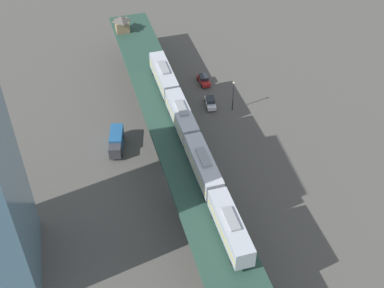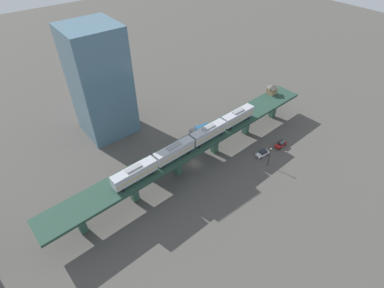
{
  "view_description": "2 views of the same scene",
  "coord_description": "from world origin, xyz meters",
  "px_view_note": "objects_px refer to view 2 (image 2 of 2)",
  "views": [
    {
      "loc": [
        12.87,
        65.51,
        68.43
      ],
      "look_at": [
        -1.53,
        2.18,
        9.93
      ],
      "focal_mm": 50.0,
      "sensor_mm": 36.0,
      "label": 1
    },
    {
      "loc": [
        -52.41,
        41.69,
        63.74
      ],
      "look_at": [
        -1.53,
        2.18,
        9.93
      ],
      "focal_mm": 28.0,
      "sensor_mm": 36.0,
      "label": 2
    }
  ],
  "objects_px": {
    "street_car_white": "(263,153)",
    "office_tower": "(100,83)",
    "signal_hut": "(272,89)",
    "delivery_truck": "(201,130)",
    "street_lamp": "(270,155)",
    "subway_train": "(192,141)",
    "street_car_red": "(281,144)"
  },
  "relations": [
    {
      "from": "signal_hut",
      "to": "delivery_truck",
      "type": "relative_size",
      "value": 0.45
    },
    {
      "from": "street_car_red",
      "to": "delivery_truck",
      "type": "distance_m",
      "value": 26.95
    },
    {
      "from": "signal_hut",
      "to": "street_lamp",
      "type": "relative_size",
      "value": 0.49
    },
    {
      "from": "subway_train",
      "to": "street_lamp",
      "type": "height_order",
      "value": "subway_train"
    },
    {
      "from": "signal_hut",
      "to": "delivery_truck",
      "type": "distance_m",
      "value": 30.04
    },
    {
      "from": "delivery_truck",
      "to": "street_car_red",
      "type": "bearing_deg",
      "value": -141.33
    },
    {
      "from": "street_car_red",
      "to": "street_lamp",
      "type": "height_order",
      "value": "street_lamp"
    },
    {
      "from": "subway_train",
      "to": "delivery_truck",
      "type": "xyz_separation_m",
      "value": [
        11.67,
        -12.84,
        -9.21
      ]
    },
    {
      "from": "street_car_white",
      "to": "office_tower",
      "type": "xyz_separation_m",
      "value": [
        42.96,
        31.88,
        17.06
      ]
    },
    {
      "from": "delivery_truck",
      "to": "subway_train",
      "type": "bearing_deg",
      "value": 132.27
    },
    {
      "from": "street_car_white",
      "to": "street_lamp",
      "type": "xyz_separation_m",
      "value": [
        -4.1,
        2.25,
        3.17
      ]
    },
    {
      "from": "signal_hut",
      "to": "street_lamp",
      "type": "bearing_deg",
      "value": 131.17
    },
    {
      "from": "signal_hut",
      "to": "office_tower",
      "type": "xyz_separation_m",
      "value": [
        27.92,
        51.51,
        7.77
      ]
    },
    {
      "from": "signal_hut",
      "to": "street_car_white",
      "type": "bearing_deg",
      "value": 127.46
    },
    {
      "from": "street_car_white",
      "to": "delivery_truck",
      "type": "xyz_separation_m",
      "value": [
        20.47,
        8.67,
        0.82
      ]
    },
    {
      "from": "delivery_truck",
      "to": "street_lamp",
      "type": "relative_size",
      "value": 1.08
    },
    {
      "from": "signal_hut",
      "to": "delivery_truck",
      "type": "xyz_separation_m",
      "value": [
        5.42,
        28.31,
        -8.47
      ]
    },
    {
      "from": "subway_train",
      "to": "street_car_white",
      "type": "relative_size",
      "value": 11.0
    },
    {
      "from": "subway_train",
      "to": "street_car_red",
      "type": "relative_size",
      "value": 11.01
    },
    {
      "from": "street_car_red",
      "to": "delivery_truck",
      "type": "xyz_separation_m",
      "value": [
        21.03,
        16.83,
        0.82
      ]
    },
    {
      "from": "subway_train",
      "to": "street_lamp",
      "type": "distance_m",
      "value": 24.17
    },
    {
      "from": "delivery_truck",
      "to": "street_lamp",
      "type": "height_order",
      "value": "street_lamp"
    },
    {
      "from": "subway_train",
      "to": "signal_hut",
      "type": "xyz_separation_m",
      "value": [
        6.26,
        -41.15,
        -0.74
      ]
    },
    {
      "from": "street_lamp",
      "to": "street_car_white",
      "type": "bearing_deg",
      "value": -28.84
    },
    {
      "from": "signal_hut",
      "to": "street_lamp",
      "type": "height_order",
      "value": "signal_hut"
    },
    {
      "from": "street_car_red",
      "to": "office_tower",
      "type": "distance_m",
      "value": 61.55
    },
    {
      "from": "subway_train",
      "to": "office_tower",
      "type": "bearing_deg",
      "value": 16.87
    },
    {
      "from": "subway_train",
      "to": "office_tower",
      "type": "height_order",
      "value": "office_tower"
    },
    {
      "from": "signal_hut",
      "to": "street_car_red",
      "type": "height_order",
      "value": "signal_hut"
    },
    {
      "from": "street_car_white",
      "to": "delivery_truck",
      "type": "height_order",
      "value": "delivery_truck"
    },
    {
      "from": "street_car_red",
      "to": "office_tower",
      "type": "xyz_separation_m",
      "value": [
        43.53,
        40.03,
        17.06
      ]
    },
    {
      "from": "delivery_truck",
      "to": "office_tower",
      "type": "height_order",
      "value": "office_tower"
    }
  ]
}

